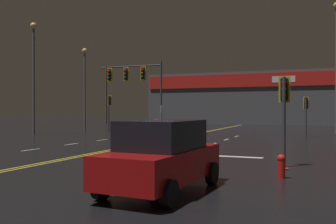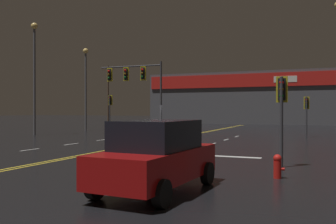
{
  "view_description": "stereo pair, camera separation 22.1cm",
  "coord_description": "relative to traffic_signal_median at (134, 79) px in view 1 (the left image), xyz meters",
  "views": [
    {
      "loc": [
        10.35,
        -23.05,
        2.16
      ],
      "look_at": [
        0.0,
        2.45,
        2.0
      ],
      "focal_mm": 40.0,
      "sensor_mm": 36.0,
      "label": 1
    },
    {
      "loc": [
        10.55,
        -22.97,
        2.16
      ],
      "look_at": [
        0.0,
        2.45,
        2.0
      ],
      "focal_mm": 40.0,
      "sensor_mm": 36.0,
      "label": 2
    }
  ],
  "objects": [
    {
      "name": "traffic_signal_corner_southeast",
      "position": [
        11.08,
        -9.18,
        -1.83
      ],
      "size": [
        0.42,
        0.36,
        3.43
      ],
      "color": "#38383D",
      "rests_on": "ground"
    },
    {
      "name": "streetlight_median_approach",
      "position": [
        -10.35,
        1.37,
        1.78
      ],
      "size": [
        0.56,
        0.56,
        9.63
      ],
      "color": "#59595E",
      "rests_on": "ground"
    },
    {
      "name": "streetlight_near_left",
      "position": [
        -10.21,
        8.66,
        1.17
      ],
      "size": [
        0.56,
        0.56,
        8.54
      ],
      "color": "#59595E",
      "rests_on": "ground"
    },
    {
      "name": "traffic_signal_median",
      "position": [
        0.0,
        0.0,
        0.0
      ],
      "size": [
        4.88,
        0.36,
        5.54
      ],
      "color": "#38383D",
      "rests_on": "ground"
    },
    {
      "name": "ground_plane",
      "position": [
        1.97,
        -0.88,
        -4.35
      ],
      "size": [
        200.0,
        200.0,
        0.0
      ],
      "primitive_type": "plane",
      "color": "black"
    },
    {
      "name": "building_backdrop",
      "position": [
        1.97,
        37.14,
        -0.36
      ],
      "size": [
        31.78,
        10.23,
        7.95
      ],
      "color": "#4C4C51",
      "rests_on": "ground"
    },
    {
      "name": "traffic_signal_corner_northeast",
      "position": [
        11.32,
        7.57,
        -2.0
      ],
      "size": [
        0.42,
        0.36,
        3.21
      ],
      "color": "#38383D",
      "rests_on": "ground"
    },
    {
      "name": "fire_hydrant",
      "position": [
        11.2,
        -11.67,
        -3.95
      ],
      "size": [
        0.35,
        0.26,
        0.76
      ],
      "color": "red",
      "rests_on": "ground"
    },
    {
      "name": "streetlight_far_right",
      "position": [
        13.7,
        12.48,
        2.91
      ],
      "size": [
        0.56,
        0.56,
        11.72
      ],
      "color": "#59595E",
      "rests_on": "ground"
    },
    {
      "name": "utility_pole_row",
      "position": [
        3.6,
        29.84,
        1.05
      ],
      "size": [
        47.0,
        0.26,
        11.21
      ],
      "color": "#4C3828",
      "rests_on": "ground"
    },
    {
      "name": "traffic_signal_corner_northwest",
      "position": [
        -6.97,
        8.15,
        -1.7
      ],
      "size": [
        0.42,
        0.36,
        3.62
      ],
      "color": "#38383D",
      "rests_on": "ground"
    },
    {
      "name": "parked_car",
      "position": [
        8.44,
        -14.81,
        -3.4
      ],
      "size": [
        2.22,
        4.4,
        1.88
      ],
      "color": "#9E0F0F",
      "rests_on": "ground"
    },
    {
      "name": "road_markings",
      "position": [
        2.64,
        -1.85,
        -4.35
      ],
      "size": [
        12.17,
        60.0,
        0.01
      ],
      "color": "gold",
      "rests_on": "ground"
    }
  ]
}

